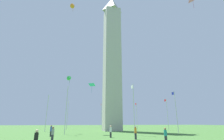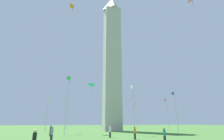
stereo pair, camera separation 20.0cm
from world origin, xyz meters
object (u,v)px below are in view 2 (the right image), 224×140
object	(u,v)px
person_white_shirt	(110,131)
kite_green_delta	(70,79)
obelisk_monument	(112,57)
flagpole_nw	(137,114)
flagpole_ne	(68,114)
flagpole_se	(66,107)
flagpole_w	(167,113)
person_orange_shirt	(135,133)
flagpole_e	(47,111)
flagpole_sw	(176,109)
person_teal_shirt	(165,136)
kite_orange_delta	(73,6)
person_gray_shirt	(52,134)
person_blue_shirt	(51,131)
flagpole_s	(133,106)
person_black_shirt	(34,140)
kite_cyan_diamond	(92,85)
flagpole_n	(101,115)

from	to	relation	value
person_white_shirt	kite_green_delta	xyz separation A→B (m)	(14.29, 6.90, 11.50)
obelisk_monument	flagpole_nw	xyz separation A→B (m)	(12.37, -12.32, -16.83)
flagpole_ne	person_white_shirt	bearing A→B (deg)	-168.16
flagpole_se	kite_green_delta	bearing A→B (deg)	-1.33
flagpole_se	flagpole_nw	size ratio (longest dim) A/B	1.00
flagpole_w	person_orange_shirt	world-z (taller)	flagpole_w
flagpole_se	flagpole_w	xyz separation A→B (m)	(12.32, -29.73, 0.00)
flagpole_e	flagpole_sw	bearing A→B (deg)	-112.50
flagpole_se	person_teal_shirt	xyz separation A→B (m)	(-18.02, -10.95, -4.27)
flagpole_nw	person_teal_shirt	world-z (taller)	flagpole_nw
flagpole_w	kite_orange_delta	distance (m)	40.03
obelisk_monument	person_gray_shirt	distance (m)	35.68
flagpole_nw	person_blue_shirt	bearing A→B (deg)	137.33
kite_green_delta	person_white_shirt	bearing A→B (deg)	-154.24
flagpole_s	flagpole_nw	world-z (taller)	same
flagpole_w	person_gray_shirt	bearing A→B (deg)	129.72
obelisk_monument	flagpole_e	size ratio (longest dim) A/B	4.68
person_gray_shirt	flagpole_sw	bearing A→B (deg)	-47.07
person_blue_shirt	person_gray_shirt	world-z (taller)	person_blue_shirt
flagpole_nw	person_black_shirt	xyz separation A→B (m)	(-44.55, 26.36, -4.28)
obelisk_monument	flagpole_se	bearing A→B (deg)	134.88
flagpole_ne	flagpole_s	size ratio (longest dim) A/B	1.00
person_black_shirt	person_orange_shirt	distance (m)	13.54
flagpole_ne	flagpole_s	distance (m)	32.18
person_blue_shirt	person_gray_shirt	bearing A→B (deg)	-106.32
flagpole_ne	kite_green_delta	xyz separation A→B (m)	(-19.20, -0.13, 7.29)
kite_orange_delta	person_blue_shirt	bearing A→B (deg)	58.52
flagpole_nw	person_black_shirt	distance (m)	51.94
obelisk_monument	person_blue_shirt	bearing A→B (deg)	139.09
person_teal_shirt	flagpole_sw	bearing A→B (deg)	-56.65
person_orange_shirt	person_white_shirt	bearing A→B (deg)	43.42
kite_orange_delta	kite_cyan_diamond	bearing A→B (deg)	-40.94
flagpole_ne	person_gray_shirt	bearing A→B (deg)	178.44
person_blue_shirt	person_orange_shirt	size ratio (longest dim) A/B	1.05
flagpole_nw	person_teal_shirt	bearing A→B (deg)	162.22
person_blue_shirt	person_orange_shirt	world-z (taller)	person_blue_shirt
flagpole_s	flagpole_nw	xyz separation A→B (m)	(29.73, -12.32, 0.00)
flagpole_n	person_blue_shirt	xyz separation A→B (m)	(-34.08, 14.39, -4.20)
person_orange_shirt	person_white_shirt	world-z (taller)	person_white_shirt
flagpole_se	flagpole_ne	bearing A→B (deg)	-0.00
flagpole_se	person_orange_shirt	size ratio (longest dim) A/B	5.51
person_white_shirt	person_teal_shirt	bearing A→B (deg)	-154.37
person_black_shirt	kite_green_delta	distance (m)	27.93
person_black_shirt	person_white_shirt	world-z (taller)	person_white_shirt
flagpole_s	flagpole_w	world-z (taller)	same
flagpole_s	flagpole_sw	bearing A→B (deg)	-67.50
flagpole_e	person_white_shirt	world-z (taller)	flagpole_e
flagpole_w	person_teal_shirt	xyz separation A→B (m)	(-30.34, 18.78, -4.27)
obelisk_monument	flagpole_s	world-z (taller)	obelisk_monument
obelisk_monument	kite_orange_delta	world-z (taller)	obelisk_monument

